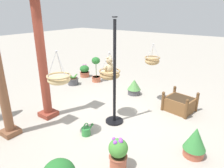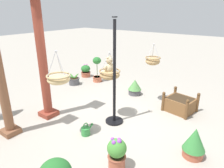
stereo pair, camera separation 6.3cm
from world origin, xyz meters
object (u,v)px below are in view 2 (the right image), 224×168
(potted_plant_bushy_green, at_px, (194,143))
(potted_plant_broad_leaf, at_px, (74,81))
(hanging_basket_with_teddy, at_px, (110,74))
(teddy_bear, at_px, (109,66))
(potted_plant_flowering_red, at_px, (135,87))
(display_pole_central, at_px, (114,92))
(hanging_basket_left_high, at_px, (59,79))
(potted_plant_small_succulent, at_px, (117,153))
(potted_plant_tall_leafy, at_px, (97,70))
(wooden_planter_box, at_px, (180,104))
(watering_can, at_px, (86,131))
(hanging_basket_right_low, at_px, (153,61))
(potted_plant_trailing_ivy, at_px, (86,71))
(greenhouse_pillar_left, at_px, (42,61))

(potted_plant_bushy_green, distance_m, potted_plant_broad_leaf, 5.00)
(hanging_basket_with_teddy, xyz_separation_m, potted_plant_broad_leaf, (1.17, 2.55, -1.02))
(teddy_bear, distance_m, potted_plant_flowering_red, 2.02)
(display_pole_central, relative_size, hanging_basket_left_high, 3.74)
(teddy_bear, bearing_deg, hanging_basket_left_high, 169.54)
(potted_plant_small_succulent, bearing_deg, teddy_bear, 41.01)
(potted_plant_tall_leafy, xyz_separation_m, potted_plant_small_succulent, (-3.36, -3.27, -0.16))
(teddy_bear, xyz_separation_m, potted_plant_broad_leaf, (1.17, 2.53, -1.22))
(hanging_basket_left_high, height_order, potted_plant_flowering_red, hanging_basket_left_high)
(wooden_planter_box, xyz_separation_m, watering_can, (-2.37, 1.31, -0.11))
(potted_plant_flowering_red, relative_size, watering_can, 1.47)
(teddy_bear, relative_size, potted_plant_bushy_green, 0.73)
(hanging_basket_right_low, distance_m, potted_plant_bushy_green, 2.68)
(potted_plant_flowering_red, xyz_separation_m, potted_plant_small_succulent, (-3.10, -1.44, 0.06))
(wooden_planter_box, xyz_separation_m, potted_plant_trailing_ivy, (0.74, 4.23, 0.03))
(hanging_basket_with_teddy, bearing_deg, potted_plant_trailing_ivy, 53.26)
(hanging_basket_right_low, distance_m, potted_plant_broad_leaf, 3.22)
(hanging_basket_with_teddy, relative_size, watering_can, 1.93)
(display_pole_central, distance_m, potted_plant_flowering_red, 1.96)
(potted_plant_broad_leaf, bearing_deg, potted_plant_small_succulent, -124.51)
(teddy_bear, xyz_separation_m, hanging_basket_right_low, (1.45, -0.47, -0.08))
(teddy_bear, relative_size, watering_can, 1.27)
(wooden_planter_box, bearing_deg, hanging_basket_left_high, 148.88)
(teddy_bear, xyz_separation_m, watering_can, (-0.99, -0.09, -1.27))
(wooden_planter_box, xyz_separation_m, potted_plant_tall_leafy, (0.55, 3.44, 0.26))
(hanging_basket_right_low, relative_size, watering_can, 1.74)
(potted_plant_broad_leaf, xyz_separation_m, watering_can, (-2.16, -2.62, -0.05))
(potted_plant_broad_leaf, bearing_deg, greenhouse_pillar_left, -150.02)
(potted_plant_tall_leafy, height_order, watering_can, potted_plant_tall_leafy)
(display_pole_central, relative_size, potted_plant_broad_leaf, 5.44)
(hanging_basket_left_high, relative_size, potted_plant_flowering_red, 1.31)
(greenhouse_pillar_left, bearing_deg, watering_can, -92.84)
(potted_plant_tall_leafy, bearing_deg, wooden_planter_box, -99.05)
(display_pole_central, height_order, greenhouse_pillar_left, greenhouse_pillar_left)
(teddy_bear, relative_size, hanging_basket_right_low, 0.73)
(hanging_basket_right_low, bearing_deg, greenhouse_pillar_left, 142.74)
(potted_plant_tall_leafy, distance_m, watering_can, 3.63)
(teddy_bear, height_order, hanging_basket_right_low, hanging_basket_right_low)
(display_pole_central, distance_m, watering_can, 1.10)
(potted_plant_tall_leafy, distance_m, potted_plant_bushy_green, 4.83)
(potted_plant_broad_leaf, bearing_deg, potted_plant_trailing_ivy, 17.17)
(teddy_bear, height_order, greenhouse_pillar_left, greenhouse_pillar_left)
(display_pole_central, xyz_separation_m, potted_plant_bushy_green, (-0.16, -1.97, -0.49))
(hanging_basket_right_low, distance_m, potted_plant_small_succulent, 3.13)
(potted_plant_flowering_red, height_order, potted_plant_broad_leaf, potted_plant_flowering_red)
(hanging_basket_left_high, relative_size, wooden_planter_box, 0.77)
(hanging_basket_with_teddy, relative_size, potted_plant_trailing_ivy, 1.28)
(hanging_basket_with_teddy, relative_size, hanging_basket_left_high, 1.00)
(hanging_basket_left_high, bearing_deg, potted_plant_flowering_red, -0.82)
(display_pole_central, height_order, potted_plant_tall_leafy, display_pole_central)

